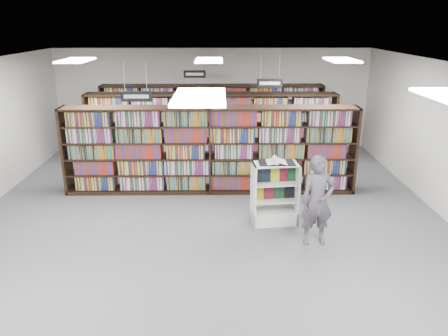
{
  "coord_description": "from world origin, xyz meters",
  "views": [
    {
      "loc": [
        0.23,
        -8.09,
        4.0
      ],
      "look_at": [
        0.32,
        0.5,
        1.1
      ],
      "focal_mm": 35.0,
      "sensor_mm": 36.0,
      "label": 1
    }
  ],
  "objects_px": {
    "endcap_display": "(274,202)",
    "open_book": "(276,162)",
    "shopper": "(317,201)",
    "bookshelf_row_near": "(210,150)"
  },
  "relations": [
    {
      "from": "endcap_display",
      "to": "open_book",
      "type": "xyz_separation_m",
      "value": [
        0.01,
        -0.03,
        0.88
      ]
    },
    {
      "from": "shopper",
      "to": "bookshelf_row_near",
      "type": "bearing_deg",
      "value": 120.49
    },
    {
      "from": "endcap_display",
      "to": "open_book",
      "type": "bearing_deg",
      "value": -82.03
    },
    {
      "from": "bookshelf_row_near",
      "to": "shopper",
      "type": "distance_m",
      "value": 3.38
    },
    {
      "from": "bookshelf_row_near",
      "to": "endcap_display",
      "type": "distance_m",
      "value": 2.32
    },
    {
      "from": "bookshelf_row_near",
      "to": "shopper",
      "type": "bearing_deg",
      "value": -53.09
    },
    {
      "from": "open_book",
      "to": "endcap_display",
      "type": "bearing_deg",
      "value": 103.89
    },
    {
      "from": "bookshelf_row_near",
      "to": "shopper",
      "type": "height_order",
      "value": "bookshelf_row_near"
    },
    {
      "from": "open_book",
      "to": "shopper",
      "type": "relative_size",
      "value": 0.42
    },
    {
      "from": "endcap_display",
      "to": "shopper",
      "type": "distance_m",
      "value": 1.21
    }
  ]
}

